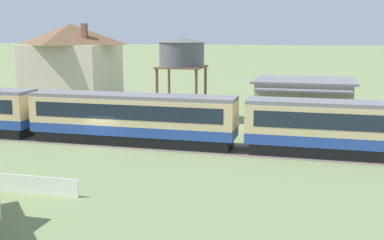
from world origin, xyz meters
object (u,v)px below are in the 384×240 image
passenger_train (135,117)px  station_house_brown_roof (72,66)px  water_tower (182,53)px  station_building (303,103)px

passenger_train → station_house_brown_roof: 19.96m
passenger_train → water_tower: water_tower is taller
passenger_train → station_building: (13.08, 10.79, 0.07)m
passenger_train → station_house_brown_roof: bearing=132.7°
passenger_train → station_building: station_building is taller
station_building → water_tower: (-12.17, 0.03, 4.59)m
station_building → water_tower: bearing=179.9°
station_building → passenger_train: bearing=-140.5°
passenger_train → station_building: bearing=39.5°
passenger_train → station_building: 16.96m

